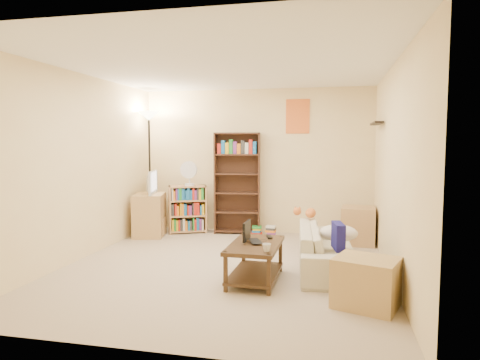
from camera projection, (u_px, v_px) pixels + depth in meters
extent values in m
plane|color=#BAAB8B|center=(225.00, 267.00, 5.41)|extent=(4.50, 4.50, 0.00)
cube|color=#FFE8AB|center=(256.00, 161.00, 7.49)|extent=(4.00, 0.04, 2.50)
cube|color=#FFE8AB|center=(148.00, 187.00, 3.11)|extent=(4.00, 0.04, 2.50)
cube|color=#FFE8AB|center=(80.00, 167.00, 5.73)|extent=(0.04, 4.50, 2.50)
cube|color=#FFE8AB|center=(394.00, 171.00, 4.88)|extent=(0.04, 4.50, 2.50)
cube|color=white|center=(224.00, 66.00, 5.20)|extent=(4.00, 4.50, 0.04)
cube|color=red|center=(298.00, 116.00, 7.27)|extent=(0.40, 0.02, 0.58)
cube|color=black|center=(377.00, 123.00, 6.11)|extent=(0.12, 0.80, 0.03)
imported|color=#BFB59E|center=(328.00, 248.00, 5.34)|extent=(1.89, 0.98, 0.52)
cube|color=navy|center=(338.00, 236.00, 4.92)|extent=(0.16, 0.36, 0.31)
ellipsoid|color=white|center=(338.00, 233.00, 5.35)|extent=(0.48, 0.34, 0.21)
ellipsoid|color=orange|center=(311.00, 213.00, 6.01)|extent=(0.34, 0.17, 0.13)
sphere|color=orange|center=(297.00, 211.00, 6.03)|extent=(0.11, 0.11, 0.11)
cube|color=#402918|center=(255.00, 245.00, 4.85)|extent=(0.56, 0.99, 0.04)
cube|color=#402918|center=(255.00, 273.00, 4.87)|extent=(0.53, 0.94, 0.03)
cube|color=#402918|center=(226.00, 272.00, 4.50)|extent=(0.04, 0.04, 0.43)
cube|color=#402918|center=(269.00, 275.00, 4.39)|extent=(0.04, 0.04, 0.43)
cube|color=#402918|center=(244.00, 252.00, 5.33)|extent=(0.04, 0.04, 0.43)
cube|color=#402918|center=(280.00, 254.00, 5.23)|extent=(0.04, 0.04, 0.43)
imported|color=black|center=(259.00, 241.00, 4.88)|extent=(0.43, 0.40, 0.02)
cube|color=white|center=(247.00, 231.00, 4.91)|extent=(0.02, 0.33, 0.22)
imported|color=white|center=(267.00, 248.00, 4.47)|extent=(0.14, 0.14, 0.08)
cube|color=black|center=(269.00, 237.00, 5.13)|extent=(0.10, 0.18, 0.02)
cube|color=tan|center=(150.00, 215.00, 7.23)|extent=(0.62, 0.76, 0.71)
imported|color=black|center=(149.00, 182.00, 7.18)|extent=(0.72, 0.40, 0.39)
cube|color=#472A1B|center=(237.00, 183.00, 7.40)|extent=(0.81, 0.36, 1.74)
cube|color=tan|center=(188.00, 209.00, 7.47)|extent=(0.69, 0.50, 0.83)
cylinder|color=white|center=(190.00, 185.00, 7.40)|extent=(0.17, 0.17, 0.04)
cylinder|color=white|center=(189.00, 179.00, 7.39)|extent=(0.02, 0.02, 0.17)
cylinder|color=white|center=(189.00, 170.00, 7.35)|extent=(0.29, 0.06, 0.29)
cylinder|color=black|center=(151.00, 231.00, 7.54)|extent=(0.31, 0.31, 0.03)
cylinder|color=black|center=(150.00, 176.00, 7.46)|extent=(0.03, 0.03, 1.99)
cone|color=#FFF6C6|center=(149.00, 116.00, 7.36)|extent=(0.36, 0.36, 0.16)
cube|color=tan|center=(358.00, 226.00, 6.64)|extent=(0.54, 0.54, 0.58)
cube|color=tan|center=(366.00, 282.00, 4.09)|extent=(0.70, 0.64, 0.48)
cube|color=red|center=(257.00, 230.00, 7.34)|extent=(0.17, 0.13, 0.15)
cube|color=#1966B2|center=(271.00, 231.00, 7.19)|extent=(0.17, 0.13, 0.18)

